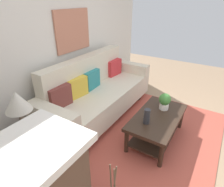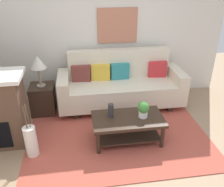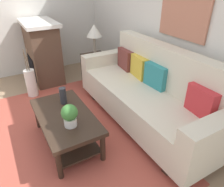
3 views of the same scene
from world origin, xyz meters
name	(u,v)px [view 3 (image 3 of 3)]	position (x,y,z in m)	size (l,w,h in m)	color
ground_plane	(32,147)	(0.00, 0.00, 0.00)	(8.87, 8.87, 0.00)	#9E7F60
wall_back	(173,19)	(0.00, 2.12, 1.35)	(4.87, 0.10, 2.70)	silver
wall_left	(21,6)	(-2.48, 0.54, 1.35)	(0.10, 5.07, 2.70)	silver
area_rug	(70,134)	(0.00, 0.50, 0.01)	(2.93, 1.94, 0.01)	#B24C3D
couch	(147,94)	(0.23, 1.59, 0.43)	(2.40, 0.84, 1.08)	beige
throw_pillow_maroon	(126,59)	(-0.53, 1.71, 0.68)	(0.36, 0.12, 0.32)	brown
throw_pillow_mustard	(139,67)	(-0.15, 1.71, 0.68)	(0.36, 0.12, 0.32)	gold
throw_pillow_teal	(156,76)	(0.23, 1.71, 0.68)	(0.36, 0.12, 0.32)	teal
throw_pillow_crimson	(202,101)	(0.99, 1.71, 0.68)	(0.36, 0.12, 0.32)	red
coffee_table	(66,122)	(0.13, 0.43, 0.31)	(1.10, 0.60, 0.43)	#332319
tabletop_vase	(63,96)	(-0.13, 0.50, 0.54)	(0.09, 0.09, 0.22)	#2D2D33
potted_plant_tabletop	(70,115)	(0.36, 0.42, 0.57)	(0.18, 0.18, 0.26)	white
side_table	(96,69)	(-1.27, 1.51, 0.28)	(0.44, 0.44, 0.56)	#332319
table_lamp	(94,32)	(-1.27, 1.51, 0.99)	(0.28, 0.28, 0.57)	gray
fireplace	(43,52)	(-1.88, 0.68, 0.59)	(1.02, 0.58, 1.16)	brown
floor_vase	(31,83)	(-1.33, 0.29, 0.25)	(0.18, 0.18, 0.49)	white
floor_vase_branch_a	(26,60)	(-1.31, 0.29, 0.67)	(0.01, 0.01, 0.36)	brown
floor_vase_branch_b	(27,60)	(-1.34, 0.31, 0.67)	(0.01, 0.01, 0.36)	brown
floor_vase_branch_c	(25,60)	(-1.34, 0.28, 0.67)	(0.01, 0.01, 0.36)	brown
framed_painting	(184,11)	(0.23, 2.05, 1.49)	(0.78, 0.03, 0.67)	#B77056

